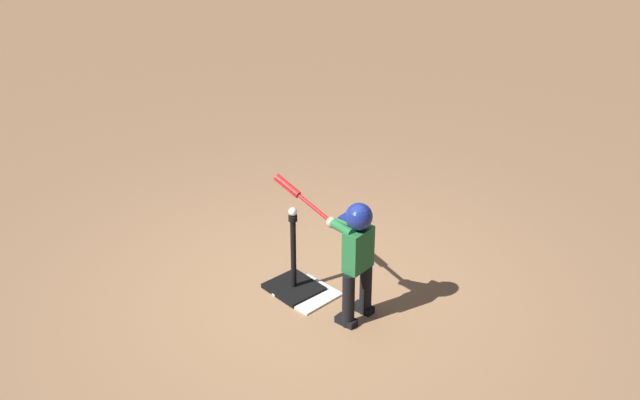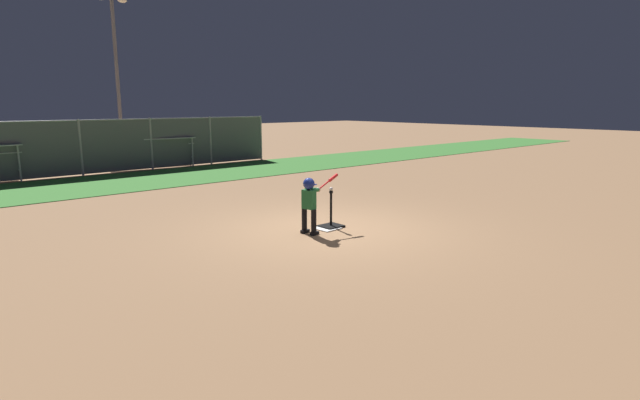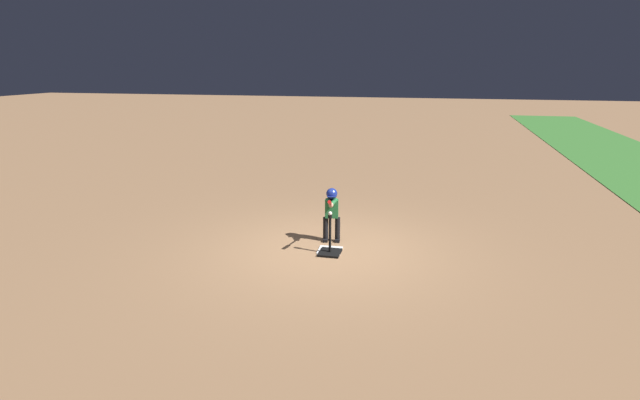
% 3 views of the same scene
% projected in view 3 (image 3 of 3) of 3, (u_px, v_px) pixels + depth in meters
% --- Properties ---
extents(ground_plane, '(90.00, 90.00, 0.00)m').
position_uv_depth(ground_plane, '(327.00, 250.00, 9.42)').
color(ground_plane, '#99704C').
extents(home_plate, '(0.46, 0.46, 0.02)m').
position_uv_depth(home_plate, '(330.00, 250.00, 9.40)').
color(home_plate, white).
rests_on(home_plate, ground_plane).
extents(batting_tee, '(0.44, 0.39, 0.74)m').
position_uv_depth(batting_tee, '(330.00, 248.00, 9.23)').
color(batting_tee, black).
rests_on(batting_tee, ground_plane).
extents(batter_child, '(0.98, 0.35, 1.08)m').
position_uv_depth(batter_child, '(332.00, 209.00, 9.70)').
color(batter_child, black).
rests_on(batter_child, ground_plane).
extents(baseball, '(0.07, 0.07, 0.07)m').
position_uv_depth(baseball, '(330.00, 213.00, 9.05)').
color(baseball, white).
rests_on(baseball, batting_tee).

